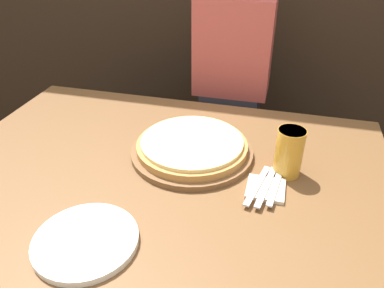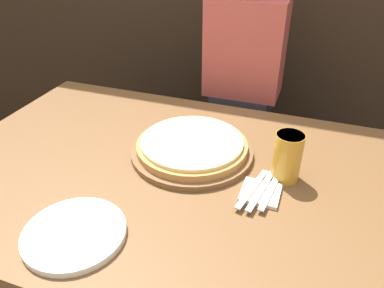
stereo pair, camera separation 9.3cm
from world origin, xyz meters
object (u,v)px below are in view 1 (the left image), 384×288
Objects in this scene: dinner_plate at (86,241)px; fork at (257,185)px; beer_glass at (289,151)px; dinner_knife at (266,187)px; spoon at (275,188)px; pizza_on_board at (192,148)px; diner_person at (230,108)px.

dinner_plate reaches higher than fork.
dinner_knife is (-0.05, -0.10, -0.07)m from beer_glass.
fork and dinner_knife have the same top height.
fork is 0.05m from spoon.
beer_glass reaches higher than dinner_plate.
fork is 1.00× the size of dinner_knife.
pizza_on_board reaches higher than dinner_plate.
fork is at bearing -180.00° from spoon.
spoon is at bearing -25.12° from pizza_on_board.
spoon is (0.43, 0.32, 0.01)m from dinner_plate.
pizza_on_board is 0.30× the size of diner_person.
pizza_on_board is 0.27m from fork.
diner_person is (0.03, 0.60, -0.13)m from pizza_on_board.
dinner_knife is 0.03m from spoon.
pizza_on_board reaches higher than dinner_knife.
pizza_on_board is 2.36× the size of spoon.
fork is 1.17× the size of spoon.
diner_person is at bearing 79.94° from dinner_plate.
diner_person is (0.19, 1.05, -0.12)m from dinner_plate.
diner_person reaches higher than pizza_on_board.
pizza_on_board is at bearing -93.27° from diner_person.
dinner_knife is (0.26, -0.13, -0.01)m from pizza_on_board.
dinner_knife is (0.41, 0.32, 0.01)m from dinner_plate.
spoon is 0.78m from diner_person.
beer_glass is at bearing 62.57° from dinner_knife.
dinner_knife is 0.77m from diner_person.
dinner_knife is at bearing -117.43° from beer_glass.
beer_glass is 0.89× the size of spoon.
diner_person is at bearing 106.99° from dinner_knife.
diner_person reaches higher than dinner_plate.
diner_person is at bearing 86.73° from pizza_on_board.
dinner_plate is at bearing -137.62° from beer_glass.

